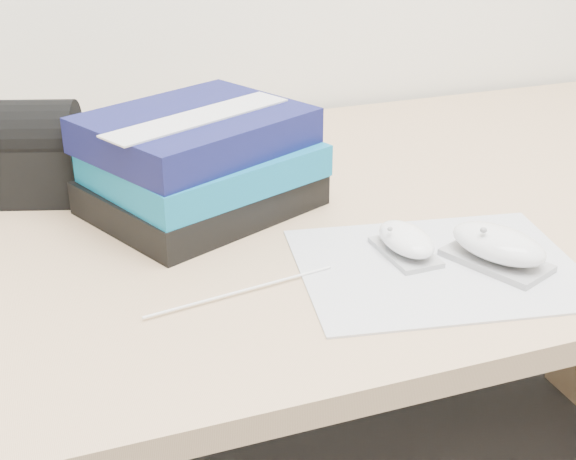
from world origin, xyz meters
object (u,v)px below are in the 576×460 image
object	(u,v)px
pouch	(26,152)
mouse_rear	(406,241)
desk	(301,327)
mouse_front	(498,247)
book_stack	(200,163)

from	to	relation	value
pouch	mouse_rear	bearing A→B (deg)	-40.32
desk	mouse_rear	world-z (taller)	mouse_rear
mouse_front	book_stack	size ratio (longest dim) A/B	0.40
desk	book_stack	world-z (taller)	book_stack
desk	mouse_front	world-z (taller)	mouse_front
mouse_front	desk	bearing A→B (deg)	112.15
mouse_rear	mouse_front	xyz separation A→B (m)	(0.09, -0.06, 0.00)
desk	pouch	bearing A→B (deg)	165.52
mouse_rear	pouch	distance (m)	0.53
desk	book_stack	bearing A→B (deg)	-170.20
mouse_rear	pouch	world-z (taller)	pouch
mouse_rear	mouse_front	world-z (taller)	mouse_front
book_stack	mouse_rear	bearing A→B (deg)	-49.15
mouse_front	book_stack	bearing A→B (deg)	135.14
mouse_front	book_stack	world-z (taller)	book_stack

